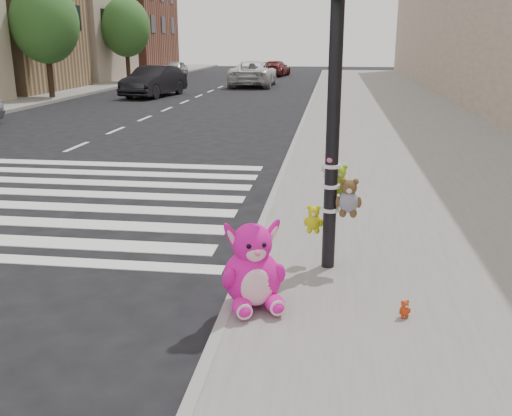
% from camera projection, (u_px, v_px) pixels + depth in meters
% --- Properties ---
extents(ground, '(120.00, 120.00, 0.00)m').
position_uv_depth(ground, '(72.00, 332.00, 5.89)').
color(ground, black).
rests_on(ground, ground).
extents(sidewalk_near, '(7.00, 80.00, 0.14)m').
position_uv_depth(sidewalk_near, '(425.00, 153.00, 14.73)').
color(sidewalk_near, slate).
rests_on(sidewalk_near, ground).
extents(curb_edge, '(0.12, 80.00, 0.15)m').
position_uv_depth(curb_edge, '(292.00, 150.00, 15.17)').
color(curb_edge, gray).
rests_on(curb_edge, ground).
extents(bld_far_c, '(6.00, 8.00, 8.00)m').
position_uv_depth(bld_far_c, '(6.00, 18.00, 31.43)').
color(bld_far_c, '#A07C55').
rests_on(bld_far_c, ground).
extents(bld_far_d, '(6.00, 8.00, 10.00)m').
position_uv_depth(bld_far_d, '(75.00, 8.00, 39.69)').
color(bld_far_d, '#BEA591').
rests_on(bld_far_d, ground).
extents(bld_far_e, '(6.00, 10.00, 9.00)m').
position_uv_depth(bld_far_e, '(130.00, 20.00, 50.29)').
color(bld_far_e, brown).
rests_on(bld_far_e, ground).
extents(signal_pole, '(0.71, 0.50, 4.00)m').
position_uv_depth(signal_pole, '(335.00, 141.00, 6.78)').
color(signal_pole, black).
rests_on(signal_pole, sidewalk_near).
extents(tree_far_b, '(3.20, 3.20, 5.44)m').
position_uv_depth(tree_far_b, '(45.00, 23.00, 27.18)').
color(tree_far_b, '#382619').
rests_on(tree_far_b, sidewalk_far).
extents(tree_far_c, '(3.20, 3.20, 5.44)m').
position_uv_depth(tree_far_c, '(126.00, 27.00, 37.63)').
color(tree_far_c, '#382619').
rests_on(tree_far_c, sidewalk_far).
extents(pink_bunny, '(0.81, 0.87, 0.98)m').
position_uv_depth(pink_bunny, '(253.00, 271.00, 6.04)').
color(pink_bunny, '#F314A9').
rests_on(pink_bunny, sidewalk_near).
extents(red_teddy, '(0.16, 0.14, 0.20)m').
position_uv_depth(red_teddy, '(405.00, 309.00, 5.86)').
color(red_teddy, '#C13813').
rests_on(red_teddy, sidewalk_near).
extents(car_dark_far, '(2.45, 5.00, 1.58)m').
position_uv_depth(car_dark_far, '(154.00, 81.00, 29.76)').
color(car_dark_far, black).
rests_on(car_dark_far, ground).
extents(car_white_near, '(2.70, 5.73, 1.58)m').
position_uv_depth(car_white_near, '(253.00, 74.00, 36.30)').
color(car_white_near, silver).
rests_on(car_white_near, ground).
extents(car_maroon_near, '(2.30, 4.42, 1.22)m').
position_uv_depth(car_maroon_near, '(276.00, 68.00, 46.29)').
color(car_maroon_near, maroon).
rests_on(car_maroon_near, ground).
extents(car_silver_deep, '(1.61, 3.83, 1.30)m').
position_uv_depth(car_silver_deep, '(175.00, 69.00, 44.49)').
color(car_silver_deep, '#AEAEB3').
rests_on(car_silver_deep, ground).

